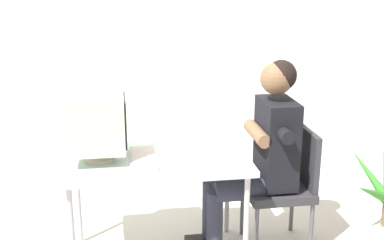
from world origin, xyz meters
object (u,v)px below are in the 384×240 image
object	(u,v)px
desk	(157,166)
keyboard	(143,158)
crt_monitor	(98,122)
potted_plant	(384,222)
person_seated	(261,149)
office_chair	(286,181)

from	to	relation	value
desk	keyboard	bearing A→B (deg)	-166.46
crt_monitor	potted_plant	size ratio (longest dim) A/B	0.56
keyboard	potted_plant	distance (m)	1.68
keyboard	person_seated	distance (m)	0.81
crt_monitor	potted_plant	bearing A→B (deg)	-8.92
keyboard	office_chair	xyz separation A→B (m)	(1.00, 0.05, -0.25)
keyboard	crt_monitor	bearing A→B (deg)	170.68
office_chair	desk	bearing A→B (deg)	-178.18
keyboard	potted_plant	size ratio (longest dim) A/B	0.53
potted_plant	crt_monitor	bearing A→B (deg)	171.08
desk	potted_plant	world-z (taller)	potted_plant
office_chair	person_seated	distance (m)	0.31
desk	person_seated	size ratio (longest dim) A/B	0.89
desk	crt_monitor	size ratio (longest dim) A/B	2.72
desk	office_chair	bearing A→B (deg)	1.82
crt_monitor	potted_plant	xyz separation A→B (m)	(1.88, -0.29, -0.71)
person_seated	office_chair	bearing A→B (deg)	0.00
person_seated	potted_plant	bearing A→B (deg)	-20.78
desk	potted_plant	xyz separation A→B (m)	(1.51, -0.27, -0.39)
desk	keyboard	distance (m)	0.12
keyboard	potted_plant	bearing A→B (deg)	-8.85
keyboard	person_seated	bearing A→B (deg)	3.56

